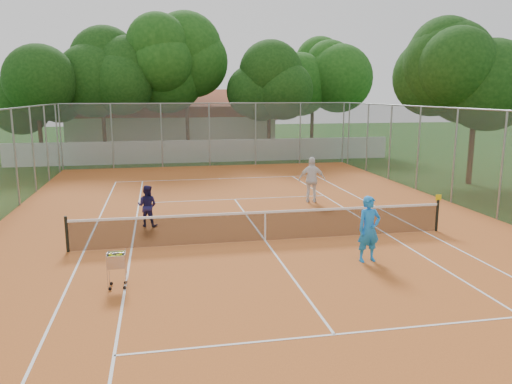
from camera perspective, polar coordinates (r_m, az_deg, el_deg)
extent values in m
plane|color=#153B10|center=(15.87, 1.04, -5.64)|extent=(120.00, 120.00, 0.00)
cube|color=#B75C23|center=(15.87, 1.04, -5.61)|extent=(18.00, 34.00, 0.02)
cube|color=white|center=(15.87, 1.04, -5.56)|extent=(10.98, 23.78, 0.01)
cube|color=black|center=(15.73, 1.05, -3.87)|extent=(11.88, 0.10, 0.98)
cube|color=slate|center=(15.41, 1.07, 1.49)|extent=(18.00, 34.00, 4.00)
cube|color=white|center=(34.22, -5.65, 4.68)|extent=(26.00, 0.30, 1.50)
cube|color=beige|center=(43.93, -9.57, 7.91)|extent=(16.40, 9.00, 4.40)
cube|color=black|center=(36.99, -6.23, 11.75)|extent=(29.00, 19.00, 10.00)
imported|color=#1A81E5|center=(14.08, 12.78, -4.15)|extent=(0.72, 0.52, 1.84)
imported|color=#1A1746|center=(17.80, -12.33, -1.55)|extent=(0.86, 0.77, 1.46)
imported|color=white|center=(21.36, 6.42, 1.40)|extent=(1.22, 0.77, 1.94)
cube|color=#B2B1B8|center=(12.47, -15.61, -8.47)|extent=(0.59, 0.59, 0.94)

